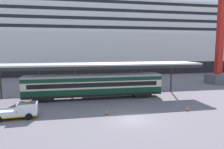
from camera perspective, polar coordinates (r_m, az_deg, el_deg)
ground_plane at (r=25.58m, az=5.79°, el=-12.18°), size 400.00×400.00×0.00m
cruise_ship at (r=80.74m, az=1.06°, el=9.31°), size 169.94×28.18×35.47m
platform_canopy at (r=35.15m, az=-5.01°, el=2.56°), size 37.08×5.59×5.96m
train_carriage at (r=35.13m, az=-4.87°, el=-2.97°), size 22.93×2.81×4.11m
service_truck at (r=28.02m, az=-24.06°, el=-8.93°), size 5.35×2.58×2.02m
traffic_cone_near at (r=30.48m, az=19.99°, el=-8.79°), size 0.36×0.36×0.64m
traffic_cone_mid at (r=27.15m, az=-1.45°, el=-10.25°), size 0.36×0.36×0.69m
dockside_crane at (r=57.12m, az=28.21°, el=16.56°), size 10.89×4.40×57.95m
quay_bollard at (r=28.85m, az=-25.82°, el=-9.55°), size 0.48×0.48×0.96m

